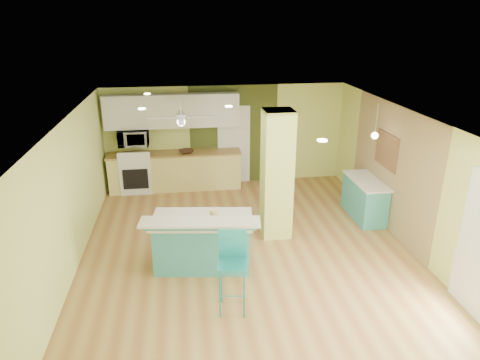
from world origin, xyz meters
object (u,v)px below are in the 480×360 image
Objects in this scene: side_counter at (364,198)px; canister at (214,215)px; fruit_bowl at (186,152)px; bar_stool at (232,258)px; peninsula at (203,241)px.

canister reaches higher than side_counter.
canister is at bearing -83.98° from fruit_bowl.
bar_stool reaches higher than fruit_bowl.
side_counter is at bearing 29.77° from peninsula.
bar_stool is 0.94× the size of side_counter.
fruit_bowl is at bearing 96.02° from canister.
bar_stool is 6.85× the size of canister.
side_counter is 3.70m from canister.
bar_stool is 4.80m from fruit_bowl.
bar_stool is at bearing -83.42° from fruit_bowl.
side_counter is 4.31m from fruit_bowl.
side_counter is at bearing 48.73° from bar_stool.
peninsula is 10.88× the size of canister.
peninsula reaches higher than side_counter.
bar_stool is 4.15m from side_counter.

